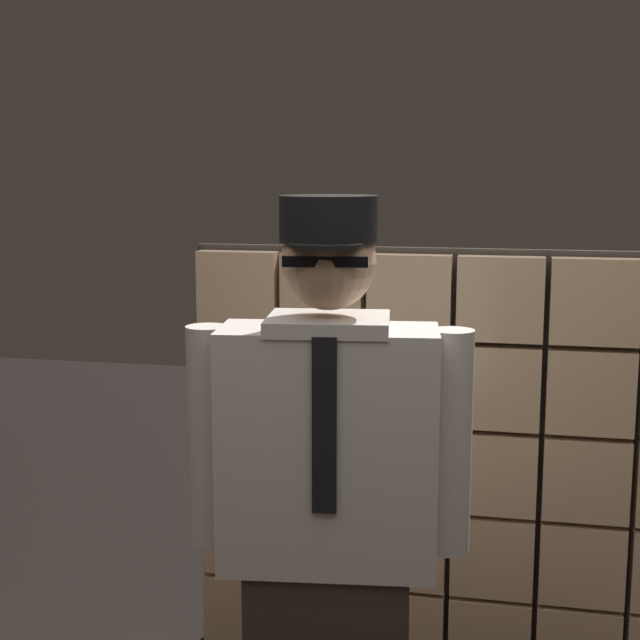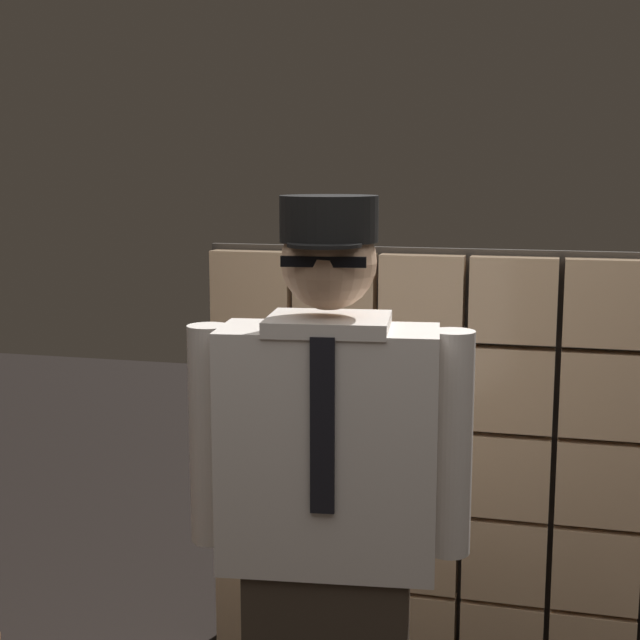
{
  "view_description": "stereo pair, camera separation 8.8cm",
  "coord_description": "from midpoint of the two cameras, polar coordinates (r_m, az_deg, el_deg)",
  "views": [
    {
      "loc": [
        0.19,
        -1.72,
        1.79
      ],
      "look_at": [
        -0.25,
        0.33,
        1.44
      ],
      "focal_mm": 51.32,
      "sensor_mm": 36.0,
      "label": 1
    },
    {
      "loc": [
        0.27,
        -1.7,
        1.79
      ],
      "look_at": [
        -0.25,
        0.33,
        1.44
      ],
      "focal_mm": 51.32,
      "sensor_mm": 36.0,
      "label": 2
    }
  ],
  "objects": [
    {
      "name": "standing_person",
      "position": [
        2.29,
        -0.62,
        -13.33
      ],
      "size": [
        0.69,
        0.32,
        1.72
      ],
      "rotation": [
        0.0,
        0.0,
        0.12
      ],
      "color": "#382D23",
      "rests_on": "ground"
    },
    {
      "name": "glass_block_wall",
      "position": [
        3.25,
        7.36,
        -9.22
      ],
      "size": [
        1.84,
        0.1,
        1.54
      ],
      "color": "#E0B78C",
      "rests_on": "ground"
    }
  ]
}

